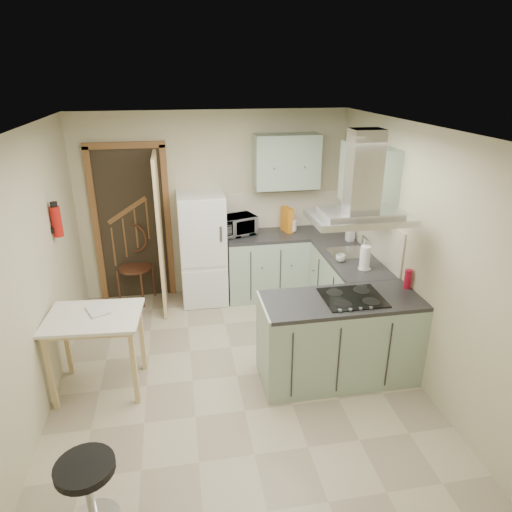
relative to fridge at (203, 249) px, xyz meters
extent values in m
plane|color=#B5AA8C|center=(0.20, -1.80, -0.75)|extent=(4.20, 4.20, 0.00)
plane|color=silver|center=(0.20, -1.80, 1.75)|extent=(4.20, 4.20, 0.00)
plane|color=#BFB894|center=(0.20, 0.30, 0.50)|extent=(3.60, 0.00, 3.60)
plane|color=#BFB894|center=(-1.60, -1.80, 0.50)|extent=(0.00, 4.20, 4.20)
plane|color=#BFB894|center=(2.00, -1.80, 0.50)|extent=(0.00, 4.20, 4.20)
cube|color=brown|center=(-0.90, 0.27, 0.30)|extent=(1.10, 0.12, 2.10)
cube|color=white|center=(0.00, 0.00, 0.00)|extent=(0.60, 0.60, 1.50)
cube|color=#9EB2A0|center=(0.86, 0.00, -0.30)|extent=(1.08, 0.60, 0.90)
cube|color=#9EB2A0|center=(1.70, -0.68, -0.30)|extent=(0.60, 1.95, 0.90)
cube|color=beige|center=(1.16, 0.29, 0.40)|extent=(1.68, 0.02, 0.50)
cube|color=#9EB2A0|center=(1.15, 0.12, 1.10)|extent=(0.85, 0.35, 0.70)
cube|color=#9EB2A0|center=(1.82, -0.95, 1.10)|extent=(0.35, 0.90, 0.70)
cube|color=#9EB2A0|center=(1.22, -1.98, -0.30)|extent=(1.55, 0.65, 0.90)
cube|color=black|center=(1.32, -1.98, 0.16)|extent=(0.58, 0.50, 0.01)
cube|color=silver|center=(1.32, -1.98, 0.97)|extent=(0.90, 0.55, 0.10)
cube|color=silver|center=(1.70, -0.85, 0.16)|extent=(0.45, 0.40, 0.01)
cylinder|color=#B2140F|center=(-1.54, -0.90, 0.75)|extent=(0.10, 0.10, 0.32)
cube|color=tan|center=(-1.14, -1.74, -0.34)|extent=(0.92, 0.72, 0.82)
cube|color=#4C1E19|center=(-0.92, 0.13, -0.27)|extent=(0.57, 0.57, 0.97)
cylinder|color=black|center=(-1.02, -3.27, -0.48)|extent=(0.49, 0.49, 0.54)
imported|color=black|center=(0.48, 0.06, 0.28)|extent=(0.55, 0.46, 0.26)
cylinder|color=white|center=(1.23, 0.04, 0.25)|extent=(0.17, 0.17, 0.19)
cube|color=orange|center=(1.17, 0.08, 0.32)|extent=(0.14, 0.24, 0.33)
imported|color=#A3A3AF|center=(1.88, -0.45, 0.25)|extent=(0.11, 0.11, 0.20)
cylinder|color=white|center=(1.71, -1.34, 0.29)|extent=(0.11, 0.11, 0.28)
imported|color=silver|center=(1.52, -1.09, 0.19)|extent=(0.11, 0.11, 0.09)
cylinder|color=#B00F28|center=(1.95, -1.86, 0.25)|extent=(0.08, 0.08, 0.20)
imported|color=maroon|center=(-1.19, -1.70, 0.12)|extent=(0.26, 0.30, 0.11)
camera|label=1|loc=(-0.29, -5.71, 2.20)|focal=32.00mm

